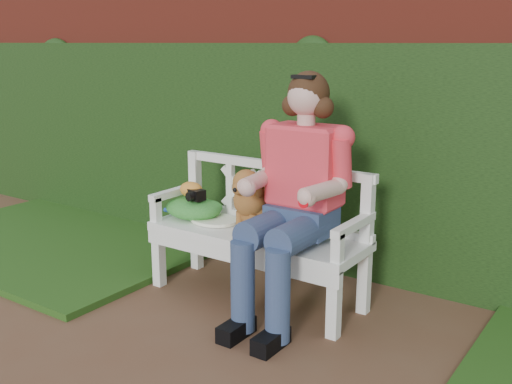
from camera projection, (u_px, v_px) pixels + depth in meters
The scene contains 11 objects.
ground at pixel (214, 368), 3.22m from camera, with size 60.00×60.00×0.00m, color brown.
brick_wall at pixel (370, 126), 4.47m from camera, with size 10.00×0.30×2.20m, color maroon.
ivy_hedge at pixel (356, 163), 4.36m from camera, with size 10.00×0.18×1.70m, color #244716.
grass_left at pixel (64, 239), 5.25m from camera, with size 2.60×2.00×0.05m, color #244717.
garden_bench at pixel (256, 265), 4.05m from camera, with size 1.58×0.60×0.48m, color white, non-canonical shape.
seated_woman at pixel (300, 194), 3.71m from camera, with size 0.67×0.89×1.58m, color #D65167, non-canonical shape.
dog at pixel (255, 198), 3.96m from camera, with size 0.29×0.40×0.44m, color #A86A40, non-canonical shape.
tennis_racket at pixel (210, 219), 4.21m from camera, with size 0.67×0.28×0.03m, color silver, non-canonical shape.
green_bag at pixel (193, 208), 4.28m from camera, with size 0.43×0.34×0.15m, color green, non-canonical shape.
camera_item at pixel (197, 195), 4.20m from camera, with size 0.11×0.08×0.08m, color black.
baseball_glove at pixel (191, 190), 4.27m from camera, with size 0.18×0.13×0.11m, color orange.
Camera 1 is at (1.83, -2.26, 1.70)m, focal length 42.00 mm.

